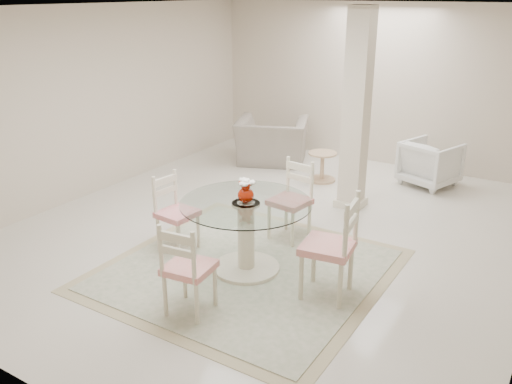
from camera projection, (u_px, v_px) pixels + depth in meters
The scene contains 13 objects.
ground at pixel (274, 230), 6.90m from camera, with size 7.00×7.00×0.00m, color silver.
room_shell at pixel (276, 84), 6.25m from camera, with size 6.02×7.02×2.71m.
column at pixel (356, 111), 7.21m from camera, with size 0.30×0.30×2.70m, color beige.
area_rug at pixel (246, 270), 5.91m from camera, with size 2.87×2.87×0.02m.
dining_table at pixel (246, 236), 5.77m from camera, with size 1.38×1.38×0.80m.
red_vase at pixel (246, 191), 5.59m from camera, with size 0.20×0.19×0.26m.
dining_chair_east at pixel (336, 240), 5.19m from camera, with size 0.54×0.54×1.19m.
dining_chair_north at pixel (293, 194), 6.52m from camera, with size 0.48×0.48×1.07m.
dining_chair_west at pixel (173, 207), 6.24m from camera, with size 0.44×0.44×1.00m.
dining_chair_south at pixel (185, 263), 4.91m from camera, with size 0.46×0.46×1.04m.
recliner_taupe at pixel (272, 141), 9.47m from camera, with size 1.19×1.04×0.77m, color gray.
armchair_white at pixel (430, 163), 8.39m from camera, with size 0.75×0.77×0.70m, color white.
side_table at pixel (322, 168), 8.61m from camera, with size 0.45×0.45×0.47m.
Camera 1 is at (3.14, -5.46, 2.88)m, focal length 38.00 mm.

